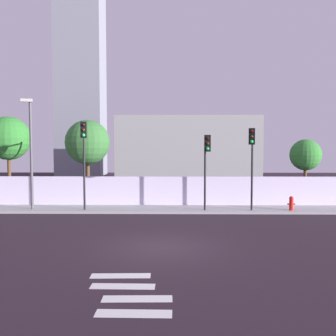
{
  "coord_description": "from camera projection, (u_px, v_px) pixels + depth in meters",
  "views": [
    {
      "loc": [
        0.46,
        -14.4,
        3.92
      ],
      "look_at": [
        0.18,
        6.5,
        2.67
      ],
      "focal_mm": 40.51,
      "sensor_mm": 36.0,
      "label": 1
    }
  ],
  "objects": [
    {
      "name": "ground_plane",
      "position": [
        161.0,
        247.0,
        14.61
      ],
      "size": [
        80.0,
        80.0,
        0.0
      ],
      "primitive_type": "plane",
      "color": "black"
    },
    {
      "name": "sidewalk",
      "position": [
        165.0,
        209.0,
        22.79
      ],
      "size": [
        36.0,
        2.4,
        0.15
      ],
      "primitive_type": "cube",
      "color": "#9B9B9B",
      "rests_on": "ground"
    },
    {
      "name": "perimeter_wall",
      "position": [
        166.0,
        191.0,
        24.02
      ],
      "size": [
        36.0,
        0.18,
        1.8
      ],
      "primitive_type": "cube",
      "color": "silver",
      "rests_on": "sidewalk"
    },
    {
      "name": "crosswalk_marking",
      "position": [
        128.0,
        292.0,
        10.1
      ],
      "size": [
        2.47,
        3.03,
        0.01
      ],
      "color": "silver",
      "rests_on": "ground"
    },
    {
      "name": "traffic_light_left",
      "position": [
        84.0,
        147.0,
        21.41
      ],
      "size": [
        0.49,
        1.34,
        5.07
      ],
      "color": "black",
      "rests_on": "sidewalk"
    },
    {
      "name": "traffic_light_center",
      "position": [
        252.0,
        151.0,
        21.28
      ],
      "size": [
        0.51,
        1.34,
        4.71
      ],
      "color": "black",
      "rests_on": "sidewalk"
    },
    {
      "name": "traffic_light_right",
      "position": [
        206.0,
        156.0,
        21.06
      ],
      "size": [
        0.34,
        1.8,
        4.33
      ],
      "color": "black",
      "rests_on": "sidewalk"
    },
    {
      "name": "street_lamp_curbside",
      "position": [
        31.0,
        145.0,
        21.95
      ],
      "size": [
        0.84,
        1.95,
        6.35
      ],
      "color": "#4C4C51",
      "rests_on": "sidewalk"
    },
    {
      "name": "fire_hydrant",
      "position": [
        291.0,
        203.0,
        22.0
      ],
      "size": [
        0.44,
        0.26,
        0.82
      ],
      "color": "red",
      "rests_on": "sidewalk"
    },
    {
      "name": "roadside_tree_leftmost",
      "position": [
        8.0,
        139.0,
        24.94
      ],
      "size": [
        2.87,
        2.87,
        5.82
      ],
      "color": "brown",
      "rests_on": "ground"
    },
    {
      "name": "roadside_tree_midleft",
      "position": [
        88.0,
        142.0,
        24.89
      ],
      "size": [
        2.93,
        2.93,
        5.59
      ],
      "color": "brown",
      "rests_on": "ground"
    },
    {
      "name": "roadside_tree_midright",
      "position": [
        306.0,
        155.0,
        24.75
      ],
      "size": [
        2.04,
        2.04,
        4.32
      ],
      "color": "brown",
      "rests_on": "ground"
    },
    {
      "name": "low_building_distant",
      "position": [
        187.0,
        151.0,
        37.83
      ],
      "size": [
        13.73,
        6.0,
        6.71
      ],
      "primitive_type": "cube",
      "color": "#999999",
      "rests_on": "ground"
    },
    {
      "name": "tower_on_skyline",
      "position": [
        80.0,
        55.0,
        49.25
      ],
      "size": [
        5.9,
        5.0,
        31.36
      ],
      "primitive_type": "cube",
      "color": "gray",
      "rests_on": "ground"
    }
  ]
}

